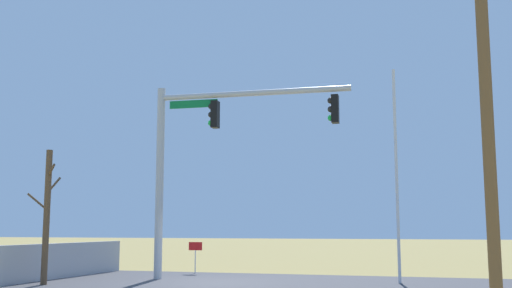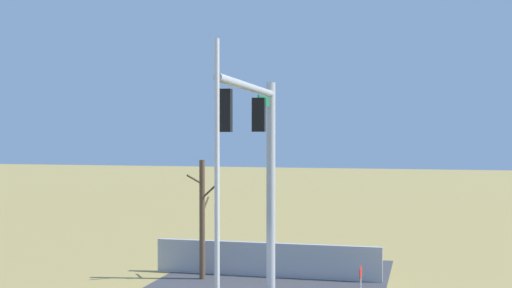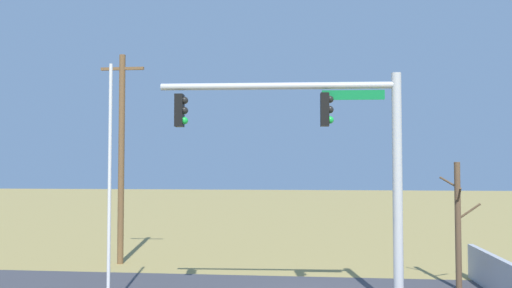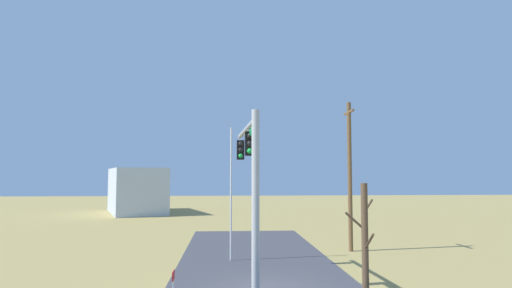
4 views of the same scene
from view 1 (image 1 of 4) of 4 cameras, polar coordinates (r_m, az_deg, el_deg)
The scene contains 9 objects.
ground_plane at distance 20.62m, azimuth -3.76°, elevation -12.78°, with size 160.00×160.00×0.00m, color #9E894C.
road_surface at distance 19.60m, azimuth 7.57°, elevation -12.97°, with size 28.00×8.00×0.01m, color #3D3D42.
sidewalk_corner at distance 22.52m, azimuth -11.54°, elevation -12.21°, with size 6.00×6.00×0.01m, color #B7B5AD.
retaining_fence at distance 22.94m, azimuth -18.04°, elevation -10.36°, with size 0.20×8.35×1.24m, color #A8A8AD.
signal_mast at distance 21.57m, azimuth -4.48°, elevation 0.11°, with size 6.99×0.64×6.81m.
flagpole at distance 20.70m, azimuth 13.01°, elevation -2.74°, with size 0.10×0.10×7.10m, color silver.
utility_pole at distance 13.75m, azimuth 20.70°, elevation 4.69°, with size 1.90×0.26×8.95m.
bare_tree at distance 20.62m, azimuth -18.99°, elevation -6.27°, with size 1.27×1.02×4.27m.
open_sign at distance 24.49m, azimuth -5.69°, elevation -9.85°, with size 0.56×0.04×1.22m.
Camera 1 is at (-7.12, 19.27, 1.78)m, focal length 42.77 mm.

